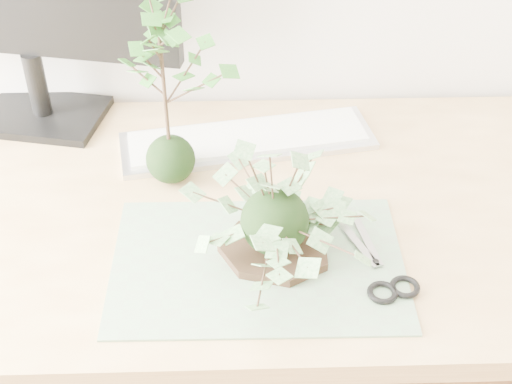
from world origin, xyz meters
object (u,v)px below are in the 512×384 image
ivy_kokedama (275,196)px  maple_kokedama (161,50)px  desk (249,243)px  keyboard (248,140)px

ivy_kokedama → maple_kokedama: bearing=130.1°
ivy_kokedama → maple_kokedama: (-0.18, 0.21, 0.14)m
desk → maple_kokedama: 0.38m
desk → keyboard: bearing=89.4°
ivy_kokedama → keyboard: 0.34m
maple_kokedama → keyboard: 0.31m
keyboard → ivy_kokedama: bearing=-93.7°
keyboard → maple_kokedama: bearing=-151.8°
desk → maple_kokedama: maple_kokedama is taller
ivy_kokedama → maple_kokedama: maple_kokedama is taller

